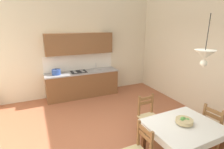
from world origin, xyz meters
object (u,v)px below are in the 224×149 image
object	(u,v)px
kitchen_cabinetry	(82,73)
fruit_bowl	(184,121)
dining_chair_window_side	(215,127)
dining_chair_kitchen_side	(149,117)
pendant_lamp	(205,55)
dining_table	(183,131)

from	to	relation	value
kitchen_cabinetry	fruit_bowl	xyz separation A→B (m)	(0.88, -3.80, -0.04)
kitchen_cabinetry	dining_chair_window_side	bearing A→B (deg)	-64.86
kitchen_cabinetry	fruit_bowl	bearing A→B (deg)	-76.93
dining_chair_window_side	fruit_bowl	size ratio (longest dim) A/B	3.10
kitchen_cabinetry	dining_chair_kitchen_side	distance (m)	3.02
kitchen_cabinetry	pendant_lamp	bearing A→B (deg)	-76.12
dining_chair_window_side	fruit_bowl	bearing A→B (deg)	-179.72
kitchen_cabinetry	dining_table	size ratio (longest dim) A/B	1.94
fruit_bowl	pendant_lamp	bearing A→B (deg)	-57.49
dining_table	dining_chair_kitchen_side	xyz separation A→B (m)	(-0.06, 0.94, -0.18)
dining_table	dining_chair_kitchen_side	world-z (taller)	dining_chair_kitchen_side
dining_table	dining_chair_window_side	world-z (taller)	dining_chair_window_side
dining_chair_window_side	pendant_lamp	xyz separation A→B (m)	(-0.81, -0.15, 1.58)
dining_chair_kitchen_side	pendant_lamp	xyz separation A→B (m)	(0.19, -1.06, 1.58)
kitchen_cabinetry	dining_table	distance (m)	3.92
kitchen_cabinetry	dining_table	world-z (taller)	kitchen_cabinetry
kitchen_cabinetry	dining_chair_kitchen_side	xyz separation A→B (m)	(0.79, -2.89, -0.41)
dining_chair_window_side	kitchen_cabinetry	bearing A→B (deg)	115.14
dining_table	pendant_lamp	world-z (taller)	pendant_lamp
kitchen_cabinetry	dining_chair_window_side	size ratio (longest dim) A/B	2.69
fruit_bowl	dining_chair_kitchen_side	bearing A→B (deg)	95.98
dining_chair_kitchen_side	fruit_bowl	size ratio (longest dim) A/B	3.10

